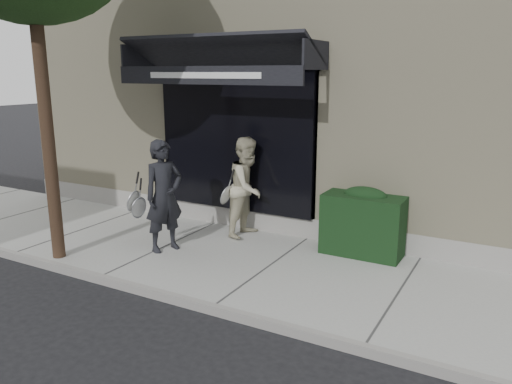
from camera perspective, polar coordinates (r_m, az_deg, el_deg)
The scene contains 7 objects.
ground at distance 7.91m, azimuth 1.50°, elevation -9.25°, with size 80.00×80.00×0.00m, color black.
sidewalk at distance 7.88m, azimuth 1.50°, elevation -8.84°, with size 20.00×3.00×0.12m, color #969691.
curb at distance 6.66m, azimuth -4.83°, elevation -13.19°, with size 20.00×0.10×0.14m, color gray.
building_facade at distance 11.92m, azimuth 12.85°, elevation 11.67°, with size 14.30×8.04×5.64m.
hedge at distance 8.40m, azimuth 12.20°, elevation -3.40°, with size 1.30×0.70×1.14m.
pedestrian_front at distance 8.41m, azimuth -10.50°, elevation -0.46°, with size 0.79×0.91×1.88m.
pedestrian_back at distance 9.06m, azimuth -0.92°, elevation 0.58°, with size 0.78×0.93×1.82m.
Camera 1 is at (3.35, -6.47, 3.07)m, focal length 35.00 mm.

